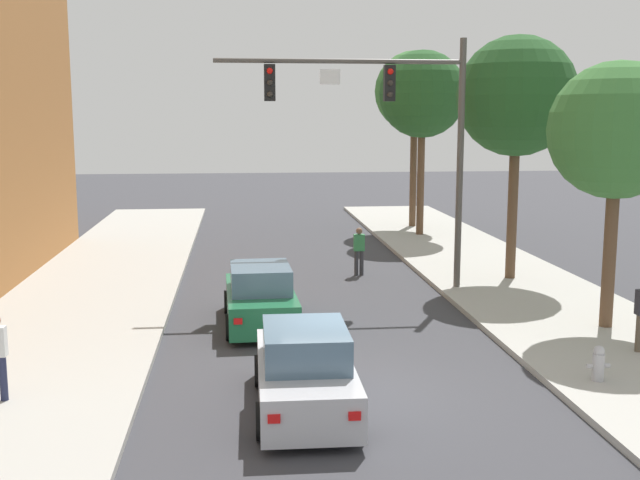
{
  "coord_description": "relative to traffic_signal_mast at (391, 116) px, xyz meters",
  "views": [
    {
      "loc": [
        -2.08,
        -14.5,
        5.36
      ],
      "look_at": [
        0.13,
        6.42,
        2.0
      ],
      "focal_mm": 43.53,
      "sensor_mm": 36.0,
      "label": 1
    }
  ],
  "objects": [
    {
      "name": "car_lead_green",
      "position": [
        -4.02,
        -3.33,
        -4.66
      ],
      "size": [
        1.93,
        4.28,
        1.6
      ],
      "color": "#1E663D",
      "rests_on": "ground"
    },
    {
      "name": "traffic_signal_mast",
      "position": [
        0.0,
        0.0,
        0.0
      ],
      "size": [
        7.45,
        0.38,
        7.5
      ],
      "color": "#514C47",
      "rests_on": "sidewalk_right"
    },
    {
      "name": "pedestrian_crossing_road",
      "position": [
        -0.5,
        2.73,
        -4.47
      ],
      "size": [
        0.36,
        0.22,
        1.64
      ],
      "color": "#333338",
      "rests_on": "ground"
    },
    {
      "name": "car_following_silver",
      "position": [
        -3.38,
        -9.3,
        -4.66
      ],
      "size": [
        1.88,
        4.26,
        1.6
      ],
      "color": "#B7B7BC",
      "rests_on": "ground"
    },
    {
      "name": "street_tree_nearest",
      "position": [
        4.59,
        -4.88,
        -0.38
      ],
      "size": [
        3.34,
        3.34,
        6.55
      ],
      "color": "brown",
      "rests_on": "sidewalk_right"
    },
    {
      "name": "street_tree_third",
      "position": [
        3.49,
        10.7,
        0.9
      ],
      "size": [
        3.79,
        3.79,
        8.07
      ],
      "color": "brown",
      "rests_on": "sidewalk_right"
    },
    {
      "name": "fire_hydrant",
      "position": [
        2.53,
        -8.74,
        -4.88
      ],
      "size": [
        0.48,
        0.24,
        0.72
      ],
      "color": "#B2B2B7",
      "rests_on": "sidewalk_right"
    },
    {
      "name": "ground_plane",
      "position": [
        -2.46,
        -8.41,
        -5.38
      ],
      "size": [
        120.0,
        120.0,
        0.0
      ],
      "primitive_type": "plane",
      "color": "#38383D"
    },
    {
      "name": "street_tree_farthest",
      "position": [
        3.76,
        13.37,
        1.1
      ],
      "size": [
        3.77,
        3.77,
        8.26
      ],
      "color": "brown",
      "rests_on": "sidewalk_right"
    },
    {
      "name": "sidewalk_left",
      "position": [
        -8.96,
        -8.41,
        -5.31
      ],
      "size": [
        5.0,
        60.0,
        0.15
      ],
      "primitive_type": "cube",
      "color": "#A8A59E",
      "rests_on": "ground"
    },
    {
      "name": "street_tree_second",
      "position": [
        4.24,
        1.12,
        0.58
      ],
      "size": [
        3.8,
        3.8,
        7.75
      ],
      "color": "brown",
      "rests_on": "sidewalk_right"
    }
  ]
}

